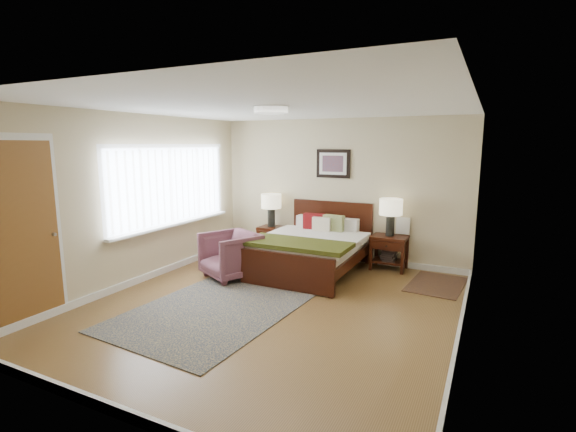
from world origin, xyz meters
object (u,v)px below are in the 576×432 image
at_px(nightstand_left, 271,233).
at_px(lamp_right, 391,210).
at_px(lamp_left, 271,204).
at_px(rug_persian, 214,310).
at_px(nightstand_right, 389,249).
at_px(armchair, 230,255).
at_px(bed, 312,243).

distance_m(nightstand_left, lamp_right, 2.30).
xyz_separation_m(lamp_left, rug_persian, (0.65, -2.71, -0.96)).
bearing_deg(nightstand_right, lamp_left, 179.69).
distance_m(nightstand_right, lamp_left, 2.30).
bearing_deg(rug_persian, nightstand_right, 63.66).
relative_size(nightstand_right, rug_persian, 0.23).
height_order(lamp_left, lamp_right, lamp_right).
height_order(nightstand_left, lamp_right, lamp_right).
bearing_deg(rug_persian, armchair, 118.55).
bearing_deg(bed, armchair, -142.01).
xyz_separation_m(bed, rug_persian, (-0.48, -2.00, -0.47)).
bearing_deg(bed, lamp_right, 33.45).
distance_m(lamp_right, rug_persian, 3.29).
relative_size(nightstand_left, rug_persian, 0.21).
relative_size(bed, lamp_left, 3.16).
bearing_deg(lamp_left, rug_persian, -76.52).
bearing_deg(lamp_left, armchair, -86.23).
height_order(nightstand_left, armchair, armchair).
distance_m(armchair, rug_persian, 1.36).
xyz_separation_m(lamp_right, rug_persian, (-1.57, -2.71, -1.00)).
xyz_separation_m(nightstand_left, rug_persian, (0.65, -2.70, -0.40)).
height_order(lamp_left, armchair, lamp_left).
height_order(lamp_left, rug_persian, lamp_left).
relative_size(bed, nightstand_left, 3.64).
xyz_separation_m(nightstand_right, rug_persian, (-1.57, -2.70, -0.34)).
bearing_deg(rug_persian, nightstand_left, 107.34).
xyz_separation_m(nightstand_right, lamp_right, (-0.00, 0.01, 0.66)).
distance_m(bed, rug_persian, 2.11).
bearing_deg(armchair, bed, 64.54).
height_order(nightstand_right, lamp_right, lamp_right).
distance_m(bed, lamp_left, 1.43).
height_order(bed, nightstand_left, bed).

